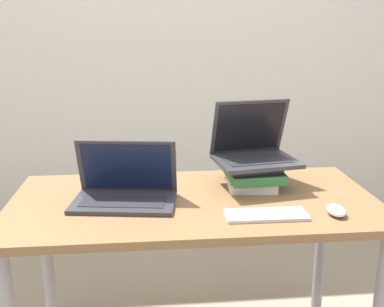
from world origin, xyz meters
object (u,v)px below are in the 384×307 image
object	(u,v)px
wireless_keyboard	(266,215)
mouse	(336,210)
book_stack	(251,173)
laptop_on_books	(254,149)
laptop_left	(125,190)

from	to	relation	value
wireless_keyboard	mouse	xyz separation A→B (m)	(0.25, -0.01, 0.01)
book_stack	wireless_keyboard	distance (m)	0.32
laptop_on_books	mouse	size ratio (longest dim) A/B	3.67
book_stack	wireless_keyboard	bearing A→B (deg)	-92.93
wireless_keyboard	mouse	world-z (taller)	mouse
laptop_on_books	wireless_keyboard	world-z (taller)	laptop_on_books
laptop_left	mouse	bearing A→B (deg)	-14.67
mouse	laptop_left	bearing A→B (deg)	165.33
laptop_left	book_stack	distance (m)	0.52
laptop_left	book_stack	xyz separation A→B (m)	(0.51, 0.13, 0.01)
laptop_left	mouse	distance (m)	0.76
laptop_left	mouse	size ratio (longest dim) A/B	4.23
laptop_left	mouse	world-z (taller)	laptop_left
laptop_on_books	wireless_keyboard	size ratio (longest dim) A/B	1.23
wireless_keyboard	mouse	distance (m)	0.25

